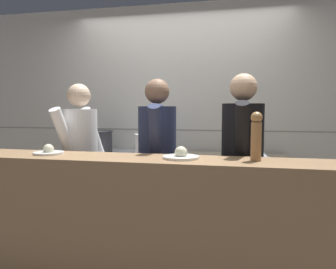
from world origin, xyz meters
TOP-DOWN VIEW (x-y plane):
  - wall_back_tiled at (0.00, 1.33)m, footprint 8.00×0.06m
  - oven_range at (-0.62, 0.93)m, footprint 1.21×0.71m
  - prep_counter at (0.60, 0.93)m, footprint 1.14×0.65m
  - pass_counter at (-0.03, -0.17)m, footprint 2.90×0.45m
  - stock_pot at (-0.89, 0.92)m, footprint 0.36×0.36m
  - sauce_pot at (-0.26, 0.90)m, footprint 0.36×0.36m
  - mixing_bowl_steel at (0.87, 0.88)m, footprint 0.24×0.24m
  - chefs_knife at (0.43, 0.77)m, footprint 0.37×0.16m
  - plated_dish_main at (-0.81, -0.15)m, footprint 0.24×0.24m
  - plated_dish_appetiser at (0.26, -0.14)m, footprint 0.27×0.27m
  - pepper_mill at (0.78, -0.14)m, footprint 0.08×0.08m
  - chef_head_cook at (-0.81, 0.36)m, footprint 0.40×0.71m
  - chef_sous at (-0.05, 0.36)m, footprint 0.39×0.73m
  - chef_line at (0.70, 0.30)m, footprint 0.35×0.74m

SIDE VIEW (x-z plane):
  - prep_counter at x=0.60m, z-range 0.00..0.91m
  - oven_range at x=-0.62m, z-range 0.00..0.91m
  - pass_counter at x=-0.03m, z-range 0.00..1.04m
  - chef_head_cook at x=-0.81m, z-range 0.09..1.73m
  - chefs_knife at x=0.43m, z-range 0.91..0.93m
  - chef_sous at x=-0.05m, z-range 0.09..1.76m
  - chef_line at x=0.70m, z-range 0.10..1.78m
  - mixing_bowl_steel at x=0.87m, z-range 0.91..1.01m
  - sauce_pot at x=-0.26m, z-range 0.92..1.13m
  - stock_pot at x=-0.89m, z-range 0.92..1.16m
  - plated_dish_main at x=-0.81m, z-range 1.02..1.10m
  - plated_dish_appetiser at x=0.26m, z-range 1.02..1.11m
  - pepper_mill at x=0.78m, z-range 1.05..1.39m
  - wall_back_tiled at x=0.00m, z-range 0.00..2.60m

